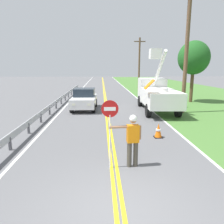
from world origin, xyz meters
TOP-DOWN VIEW (x-y plane):
  - ground_plane at (0.00, 0.00)m, footprint 160.00×160.00m
  - grass_verge_right at (11.60, 20.00)m, footprint 16.00×110.00m
  - centerline_yellow_left at (-0.09, 20.00)m, footprint 0.11×110.00m
  - centerline_yellow_right at (0.09, 20.00)m, footprint 0.11×110.00m
  - edge_line_right at (3.60, 20.00)m, footprint 0.12×110.00m
  - edge_line_left at (-3.60, 20.00)m, footprint 0.12×110.00m
  - flagger_worker at (0.63, 2.33)m, footprint 1.08×0.28m
  - stop_sign_paddle at (-0.14, 2.25)m, footprint 0.56×0.04m
  - utility_bucket_truck at (3.96, 12.26)m, footprint 2.94×6.90m
  - oncoming_sedan_nearest at (-1.81, 12.81)m, footprint 2.01×4.15m
  - utility_pole_near at (5.75, 11.12)m, footprint 1.80×0.28m
  - utility_pole_mid at (5.71, 30.28)m, footprint 1.80×0.28m
  - traffic_cone_lead at (2.35, 5.37)m, footprint 0.40×0.40m
  - guardrail_left_shoulder at (-4.20, 14.33)m, footprint 0.10×32.00m
  - roadside_tree_verge at (8.50, 16.16)m, footprint 3.00×3.00m

SIDE VIEW (x-z plane):
  - ground_plane at x=0.00m, z-range 0.00..0.00m
  - grass_verge_right at x=11.60m, z-range 0.00..0.01m
  - centerline_yellow_left at x=-0.09m, z-range 0.00..0.01m
  - centerline_yellow_right at x=0.09m, z-range 0.00..0.01m
  - edge_line_right at x=3.60m, z-range 0.00..0.01m
  - edge_line_left at x=-3.60m, z-range 0.00..0.01m
  - traffic_cone_lead at x=2.35m, z-range -0.01..0.69m
  - guardrail_left_shoulder at x=-4.20m, z-range 0.16..0.87m
  - oncoming_sedan_nearest at x=-1.81m, z-range -0.02..1.68m
  - flagger_worker at x=0.63m, z-range 0.13..1.96m
  - utility_bucket_truck at x=3.96m, z-range -1.04..3.83m
  - stop_sign_paddle at x=-0.14m, z-range 0.54..2.87m
  - utility_pole_mid at x=5.71m, z-range 0.18..8.20m
  - roadside_tree_verge at x=8.50m, z-range 1.32..7.22m
  - utility_pole_near at x=5.75m, z-range 0.18..8.96m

